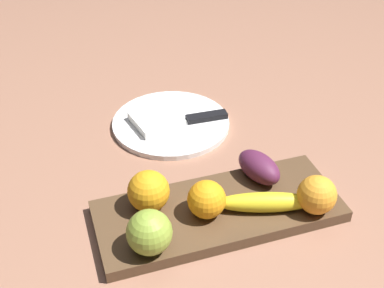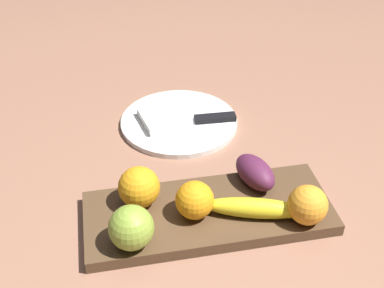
{
  "view_description": "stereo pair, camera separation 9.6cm",
  "coord_description": "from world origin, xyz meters",
  "px_view_note": "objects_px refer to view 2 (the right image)",
  "views": [
    {
      "loc": [
        0.29,
        0.61,
        0.62
      ],
      "look_at": [
        0.05,
        -0.12,
        0.05
      ],
      "focal_mm": 47.65,
      "sensor_mm": 36.0,
      "label": 1
    },
    {
      "loc": [
        0.2,
        0.64,
        0.62
      ],
      "look_at": [
        0.05,
        -0.12,
        0.05
      ],
      "focal_mm": 47.65,
      "sensor_mm": 36.0,
      "label": 2
    }
  ],
  "objects_px": {
    "banana": "(255,208)",
    "orange_near_banana": "(308,205)",
    "apple": "(131,228)",
    "dinner_plate": "(179,122)",
    "orange_center": "(139,187)",
    "orange_near_apple": "(195,200)",
    "knife": "(208,119)",
    "folded_napkin": "(164,118)",
    "grape_bunch": "(255,172)",
    "fruit_tray": "(208,213)"
  },
  "relations": [
    {
      "from": "banana",
      "to": "orange_near_banana",
      "type": "xyz_separation_m",
      "value": [
        -0.08,
        0.03,
        0.02
      ]
    },
    {
      "from": "apple",
      "to": "dinner_plate",
      "type": "distance_m",
      "value": 0.38
    },
    {
      "from": "orange_center",
      "to": "dinner_plate",
      "type": "xyz_separation_m",
      "value": [
        -0.11,
        -0.26,
        -0.05
      ]
    },
    {
      "from": "orange_near_apple",
      "to": "dinner_plate",
      "type": "xyz_separation_m",
      "value": [
        -0.03,
        -0.3,
        -0.05
      ]
    },
    {
      "from": "apple",
      "to": "orange_near_banana",
      "type": "bearing_deg",
      "value": 179.7
    },
    {
      "from": "knife",
      "to": "orange_center",
      "type": "bearing_deg",
      "value": 56.62
    },
    {
      "from": "banana",
      "to": "orange_center",
      "type": "height_order",
      "value": "orange_center"
    },
    {
      "from": "banana",
      "to": "apple",
      "type": "bearing_deg",
      "value": 23.28
    },
    {
      "from": "orange_center",
      "to": "folded_napkin",
      "type": "distance_m",
      "value": 0.27
    },
    {
      "from": "orange_near_banana",
      "to": "knife",
      "type": "xyz_separation_m",
      "value": [
        0.09,
        -0.33,
        -0.04
      ]
    },
    {
      "from": "orange_near_banana",
      "to": "grape_bunch",
      "type": "relative_size",
      "value": 0.69
    },
    {
      "from": "dinner_plate",
      "to": "knife",
      "type": "xyz_separation_m",
      "value": [
        -0.06,
        0.02,
        0.01
      ]
    },
    {
      "from": "apple",
      "to": "fruit_tray",
      "type": "bearing_deg",
      "value": -157.67
    },
    {
      "from": "orange_center",
      "to": "folded_napkin",
      "type": "relative_size",
      "value": 0.75
    },
    {
      "from": "dinner_plate",
      "to": "apple",
      "type": "bearing_deg",
      "value": 68.93
    },
    {
      "from": "fruit_tray",
      "to": "banana",
      "type": "distance_m",
      "value": 0.08
    },
    {
      "from": "grape_bunch",
      "to": "knife",
      "type": "xyz_separation_m",
      "value": [
        0.03,
        -0.23,
        -0.03
      ]
    },
    {
      "from": "orange_near_banana",
      "to": "orange_near_apple",
      "type": "bearing_deg",
      "value": -14.92
    },
    {
      "from": "fruit_tray",
      "to": "apple",
      "type": "xyz_separation_m",
      "value": [
        0.13,
        0.06,
        0.05
      ]
    },
    {
      "from": "knife",
      "to": "folded_napkin",
      "type": "bearing_deg",
      "value": -8.1
    },
    {
      "from": "orange_near_apple",
      "to": "dinner_plate",
      "type": "bearing_deg",
      "value": -94.92
    },
    {
      "from": "dinner_plate",
      "to": "folded_napkin",
      "type": "bearing_deg",
      "value": 0.0
    },
    {
      "from": "apple",
      "to": "folded_napkin",
      "type": "bearing_deg",
      "value": -106.42
    },
    {
      "from": "orange_center",
      "to": "grape_bunch",
      "type": "bearing_deg",
      "value": -176.17
    },
    {
      "from": "orange_near_banana",
      "to": "knife",
      "type": "relative_size",
      "value": 0.37
    },
    {
      "from": "knife",
      "to": "banana",
      "type": "bearing_deg",
      "value": 94.29
    },
    {
      "from": "orange_near_banana",
      "to": "grape_bunch",
      "type": "xyz_separation_m",
      "value": [
        0.06,
        -0.11,
        -0.01
      ]
    },
    {
      "from": "orange_center",
      "to": "folded_napkin",
      "type": "height_order",
      "value": "orange_center"
    },
    {
      "from": "orange_near_banana",
      "to": "dinner_plate",
      "type": "distance_m",
      "value": 0.38
    },
    {
      "from": "apple",
      "to": "knife",
      "type": "distance_m",
      "value": 0.39
    },
    {
      "from": "orange_near_banana",
      "to": "apple",
      "type": "bearing_deg",
      "value": -0.3
    },
    {
      "from": "dinner_plate",
      "to": "folded_napkin",
      "type": "relative_size",
      "value": 2.65
    },
    {
      "from": "apple",
      "to": "orange_center",
      "type": "xyz_separation_m",
      "value": [
        -0.02,
        -0.09,
        -0.0
      ]
    },
    {
      "from": "orange_near_apple",
      "to": "dinner_plate",
      "type": "height_order",
      "value": "orange_near_apple"
    },
    {
      "from": "orange_center",
      "to": "dinner_plate",
      "type": "distance_m",
      "value": 0.29
    },
    {
      "from": "orange_near_apple",
      "to": "knife",
      "type": "xyz_separation_m",
      "value": [
        -0.09,
        -0.29,
        -0.04
      ]
    },
    {
      "from": "knife",
      "to": "fruit_tray",
      "type": "bearing_deg",
      "value": 80.0
    },
    {
      "from": "apple",
      "to": "orange_near_banana",
      "type": "height_order",
      "value": "apple"
    },
    {
      "from": "folded_napkin",
      "to": "grape_bunch",
      "type": "bearing_deg",
      "value": 117.51
    },
    {
      "from": "orange_near_apple",
      "to": "knife",
      "type": "bearing_deg",
      "value": -106.82
    },
    {
      "from": "folded_napkin",
      "to": "banana",
      "type": "bearing_deg",
      "value": 107.52
    },
    {
      "from": "fruit_tray",
      "to": "dinner_plate",
      "type": "relative_size",
      "value": 1.66
    },
    {
      "from": "orange_near_apple",
      "to": "grape_bunch",
      "type": "distance_m",
      "value": 0.14
    },
    {
      "from": "orange_near_banana",
      "to": "knife",
      "type": "height_order",
      "value": "orange_near_banana"
    },
    {
      "from": "fruit_tray",
      "to": "banana",
      "type": "bearing_deg",
      "value": 156.17
    },
    {
      "from": "folded_napkin",
      "to": "apple",
      "type": "bearing_deg",
      "value": 73.58
    },
    {
      "from": "orange_near_banana",
      "to": "grape_bunch",
      "type": "height_order",
      "value": "orange_near_banana"
    },
    {
      "from": "orange_center",
      "to": "knife",
      "type": "height_order",
      "value": "orange_center"
    },
    {
      "from": "grape_bunch",
      "to": "folded_napkin",
      "type": "relative_size",
      "value": 1.0
    },
    {
      "from": "fruit_tray",
      "to": "knife",
      "type": "bearing_deg",
      "value": -102.32
    }
  ]
}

